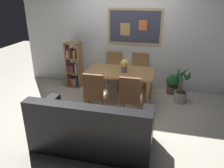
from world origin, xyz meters
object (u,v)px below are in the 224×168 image
object	(u,v)px
dining_table	(120,75)
dining_chair_far_left	(113,68)
leather_couch	(92,130)
flower_vase	(125,65)
dining_chair_far_right	(139,69)
potted_ivy	(172,84)
dining_chair_near_left	(95,92)
dining_chair_near_right	(131,95)
bookshelf	(74,67)
potted_palm	(181,89)

from	to	relation	value
dining_table	dining_chair_far_left	distance (m)	0.79
leather_couch	flower_vase	bearing A→B (deg)	82.92
dining_chair_far_right	potted_ivy	xyz separation A→B (m)	(0.80, -0.01, -0.29)
leather_couch	dining_chair_near_left	bearing A→B (deg)	104.29
flower_vase	potted_ivy	bearing A→B (deg)	37.79
dining_chair_near_left	dining_chair_near_right	xyz separation A→B (m)	(0.67, -0.01, 0.00)
bookshelf	potted_ivy	world-z (taller)	bookshelf
bookshelf	potted_ivy	distance (m)	2.45
dining_chair_far_left	leather_couch	xyz separation A→B (m)	(0.22, -2.33, -0.23)
dining_chair_far_right	dining_chair_near_right	bearing A→B (deg)	-88.53
dining_chair_far_left	potted_palm	xyz separation A→B (m)	(1.61, -0.40, -0.24)
dining_table	flower_vase	world-z (taller)	flower_vase
dining_chair_far_left	flower_vase	distance (m)	0.94
leather_couch	bookshelf	distance (m)	2.56
dining_table	dining_chair_near_left	xyz separation A→B (m)	(-0.32, -0.74, -0.08)
potted_ivy	flower_vase	size ratio (longest dim) A/B	1.74
dining_chair_far_left	flower_vase	xyz separation A→B (m)	(0.42, -0.76, 0.34)
dining_chair_near_right	flower_vase	distance (m)	0.82
dining_chair_far_right	potted_ivy	bearing A→B (deg)	-0.74
dining_chair_near_left	dining_chair_far_left	size ratio (longest dim) A/B	1.00
dining_chair_far_left	potted_palm	bearing A→B (deg)	-13.95
dining_chair_near_right	potted_palm	xyz separation A→B (m)	(0.94, 1.07, -0.24)
leather_couch	potted_palm	size ratio (longest dim) A/B	2.23
dining_chair_far_right	potted_ivy	distance (m)	0.85
dining_chair_near_left	potted_ivy	distance (m)	2.08
dining_chair_far_right	dining_chair_far_left	xyz separation A→B (m)	(-0.63, -0.03, 0.00)
bookshelf	dining_table	bearing A→B (deg)	-25.23
dining_table	potted_palm	xyz separation A→B (m)	(1.29, 0.32, -0.32)
dining_chair_far_right	leather_couch	size ratio (longest dim) A/B	0.51
dining_chair_far_left	potted_ivy	distance (m)	1.46
dining_chair_near_right	leather_couch	bearing A→B (deg)	-117.27
dining_table	potted_ivy	distance (m)	1.39
potted_palm	flower_vase	bearing A→B (deg)	-162.96
dining_chair_near_right	potted_palm	bearing A→B (deg)	48.74
leather_couch	flower_vase	size ratio (longest dim) A/B	6.72
dining_chair_near_left	dining_chair_far_left	distance (m)	1.46
dining_table	potted_palm	size ratio (longest dim) A/B	1.74
dining_chair_far_right	potted_palm	bearing A→B (deg)	-23.89
dining_table	dining_chair_near_left	distance (m)	0.81
dining_chair_far_right	flower_vase	size ratio (longest dim) A/B	3.40
flower_vase	bookshelf	bearing A→B (deg)	154.78
dining_table	bookshelf	xyz separation A→B (m)	(-1.32, 0.62, -0.10)
leather_couch	potted_ivy	xyz separation A→B (m)	(1.21, 2.36, -0.07)
dining_chair_far_right	leather_couch	bearing A→B (deg)	-99.75
bookshelf	dining_chair_near_right	bearing A→B (deg)	-39.46
dining_table	potted_ivy	size ratio (longest dim) A/B	3.01
dining_chair_near_right	leather_couch	xyz separation A→B (m)	(-0.45, -0.86, -0.23)
dining_table	flower_vase	distance (m)	0.28
dining_chair_near_left	potted_palm	xyz separation A→B (m)	(1.61, 1.06, -0.24)
dining_chair_near_right	dining_chair_far_left	bearing A→B (deg)	114.49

